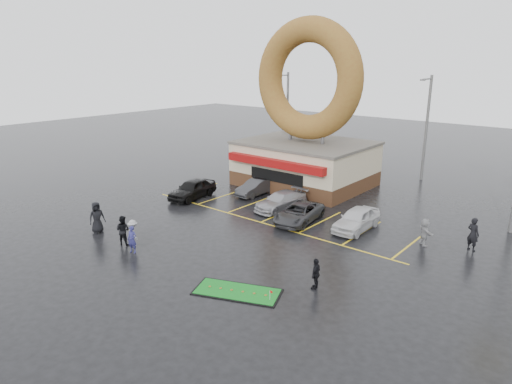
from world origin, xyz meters
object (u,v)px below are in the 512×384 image
Objects in this scene: car_white at (357,219)px; dumpster at (248,166)px; donut_shop at (306,132)px; streetlight_left at (287,114)px; person_cameraman at (316,274)px; putting_green at (237,292)px; car_dgrey at (256,187)px; person_blue at (132,239)px; car_silver at (281,201)px; car_black at (192,189)px; streetlight_mid at (426,126)px; car_grey at (299,213)px.

car_white is 16.47m from dumpster.
streetlight_left is at bearing 135.22° from donut_shop.
person_cameraman is at bearing -51.08° from streetlight_left.
putting_green is at bearing -60.46° from dumpster.
dumpster reaches higher than car_dgrey.
car_dgrey is 12.97m from person_blue.
donut_shop reaches higher than person_blue.
putting_green is at bearing -14.92° from person_blue.
streetlight_left is at bearing 89.42° from person_blue.
car_silver is (3.67, -1.61, 0.02)m from car_dgrey.
car_silver is at bearing 10.29° from car_black.
streetlight_left is 14.04m from streetlight_mid.
person_blue is (0.61, -17.82, -3.70)m from donut_shop.
putting_green is (15.05, -24.41, -4.75)m from streetlight_left.
putting_green is at bearing -52.89° from car_dgrey.
person_blue reaches higher than car_black.
streetlight_left reaches higher than putting_green.
putting_green is (9.30, -12.48, -0.58)m from car_dgrey.
car_white is (8.44, -6.79, -3.76)m from donut_shop.
dumpster is at bearing 149.67° from car_silver.
car_grey is at bearing 49.13° from person_blue.
donut_shop is 9.87m from streetlight_left.
car_white is 0.95× the size of putting_green.
dumpster is (0.54, -6.73, -4.13)m from streetlight_left.
person_cameraman reaches higher than car_white.
streetlight_left is at bearing 116.13° from car_dgrey.
donut_shop is 3.13× the size of car_black.
car_silver is (-4.58, -14.55, -4.16)m from streetlight_mid.
streetlight_left reaches higher than car_dgrey.
streetlight_mid reaches higher than car_silver.
car_black is at bearing -124.28° from streetlight_mid.
car_grey is at bearing -25.05° from car_dgrey.
car_black reaches higher than car_grey.
car_white reaches higher than dumpster.
streetlight_left is 2.44× the size of car_dgrey.
person_cameraman is 22.78m from dumpster.
streetlight_mid is 15.36m from car_white.
streetlight_mid reaches higher than putting_green.
car_dgrey is at bearing -104.10° from donut_shop.
car_white is at bearing 5.41° from car_silver.
car_black is 9.23m from dumpster.
donut_shop is 18.63m from person_cameraman.
car_dgrey is 0.89× the size of car_white.
car_dgrey is at bearing 42.93° from car_black.
car_dgrey is at bearing -64.28° from streetlight_left.
car_white is 2.70× the size of person_blue.
streetlight_left is at bearing -153.68° from person_cameraman.
car_grey is at bearing -163.43° from car_white.
person_blue reaches higher than car_silver.
person_blue is 1.01× the size of person_cameraman.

